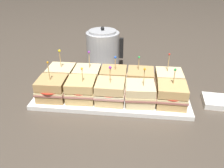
{
  "coord_description": "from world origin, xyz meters",
  "views": [
    {
      "loc": [
        0.1,
        -0.88,
        0.53
      ],
      "look_at": [
        0.0,
        0.0,
        0.06
      ],
      "focal_mm": 38.0,
      "sensor_mm": 36.0,
      "label": 1
    }
  ],
  "objects": [
    {
      "name": "sandwich_front_far_left",
      "position": [
        -0.24,
        -0.06,
        0.06
      ],
      "size": [
        0.12,
        0.12,
        0.17
      ],
      "color": "tan",
      "rests_on": "serving_platter"
    },
    {
      "name": "sandwich_back_right",
      "position": [
        0.12,
        0.06,
        0.06
      ],
      "size": [
        0.12,
        0.12,
        0.15
      ],
      "color": "tan",
      "rests_on": "serving_platter"
    },
    {
      "name": "sandwich_back_center",
      "position": [
        0.0,
        0.06,
        0.06
      ],
      "size": [
        0.12,
        0.12,
        0.15
      ],
      "color": "tan",
      "rests_on": "serving_platter"
    },
    {
      "name": "ground_plane",
      "position": [
        0.0,
        0.0,
        0.0
      ],
      "size": [
        6.0,
        6.0,
        0.0
      ],
      "primitive_type": "plane",
      "color": "#4C4238"
    },
    {
      "name": "sandwich_back_far_right",
      "position": [
        0.24,
        0.06,
        0.06
      ],
      "size": [
        0.12,
        0.12,
        0.17
      ],
      "color": "beige",
      "rests_on": "serving_platter"
    },
    {
      "name": "sandwich_front_center",
      "position": [
        -0.0,
        -0.06,
        0.06
      ],
      "size": [
        0.12,
        0.12,
        0.16
      ],
      "color": "#DBB77A",
      "rests_on": "serving_platter"
    },
    {
      "name": "sandwich_back_left",
      "position": [
        -0.12,
        0.06,
        0.06
      ],
      "size": [
        0.12,
        0.12,
        0.16
      ],
      "color": "beige",
      "rests_on": "serving_platter"
    },
    {
      "name": "serving_platter",
      "position": [
        0.0,
        0.0,
        0.01
      ],
      "size": [
        0.64,
        0.28,
        0.02
      ],
      "color": "white",
      "rests_on": "ground_plane"
    },
    {
      "name": "sandwich_front_left",
      "position": [
        -0.12,
        -0.06,
        0.06
      ],
      "size": [
        0.12,
        0.12,
        0.15
      ],
      "color": "tan",
      "rests_on": "serving_platter"
    },
    {
      "name": "napkin_stack",
      "position": [
        0.43,
        -0.01,
        0.01
      ],
      "size": [
        0.11,
        0.11,
        0.02
      ],
      "color": "white",
      "rests_on": "ground_plane"
    },
    {
      "name": "sandwich_front_far_right",
      "position": [
        0.24,
        -0.06,
        0.06
      ],
      "size": [
        0.12,
        0.12,
        0.15
      ],
      "color": "tan",
      "rests_on": "serving_platter"
    },
    {
      "name": "sandwich_back_far_left",
      "position": [
        -0.24,
        0.06,
        0.06
      ],
      "size": [
        0.12,
        0.12,
        0.17
      ],
      "color": "beige",
      "rests_on": "serving_platter"
    },
    {
      "name": "kettle_steel",
      "position": [
        -0.09,
        0.35,
        0.1
      ],
      "size": [
        0.2,
        0.18,
        0.22
      ],
      "color": "#B7BABF",
      "rests_on": "ground_plane"
    },
    {
      "name": "sandwich_front_right",
      "position": [
        0.12,
        -0.06,
        0.06
      ],
      "size": [
        0.12,
        0.12,
        0.16
      ],
      "color": "beige",
      "rests_on": "serving_platter"
    }
  ]
}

